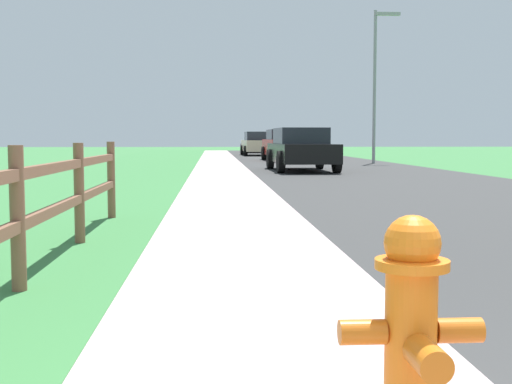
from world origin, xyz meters
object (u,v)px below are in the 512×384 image
(street_lamp, at_px, (377,74))
(parked_car_red, at_px, (285,145))
(parked_car_beige, at_px, (257,144))
(parked_car_white, at_px, (257,142))
(parked_suv_black, at_px, (301,149))
(fire_hydrant, at_px, (412,335))

(street_lamp, bearing_deg, parked_car_red, 134.36)
(parked_car_beige, xyz_separation_m, parked_car_white, (0.50, 8.51, 0.02))
(parked_suv_black, height_order, street_lamp, street_lamp)
(parked_suv_black, xyz_separation_m, parked_car_beige, (-0.15, 20.70, 0.00))
(fire_hydrant, relative_size, parked_car_red, 0.18)
(parked_car_beige, distance_m, parked_car_white, 8.53)
(street_lamp, bearing_deg, fire_hydrant, -103.50)
(parked_car_white, xyz_separation_m, street_lamp, (3.91, -22.57, 3.20))
(parked_suv_black, distance_m, parked_car_red, 10.43)
(fire_hydrant, height_order, street_lamp, street_lamp)
(parked_suv_black, bearing_deg, parked_car_red, 86.87)
(parked_suv_black, xyz_separation_m, parked_car_white, (0.35, 29.21, 0.03))
(parked_car_red, relative_size, parked_car_beige, 0.95)
(parked_suv_black, bearing_deg, parked_car_white, 89.31)
(parked_car_beige, relative_size, parked_car_white, 1.01)
(fire_hydrant, distance_m, parked_car_white, 50.29)
(fire_hydrant, bearing_deg, parked_car_red, 84.65)
(fire_hydrant, relative_size, street_lamp, 0.13)
(parked_car_red, distance_m, parked_car_beige, 10.31)
(parked_suv_black, height_order, parked_car_beige, parked_car_beige)
(parked_car_red, bearing_deg, parked_car_beige, 94.00)
(parked_car_red, height_order, street_lamp, street_lamp)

